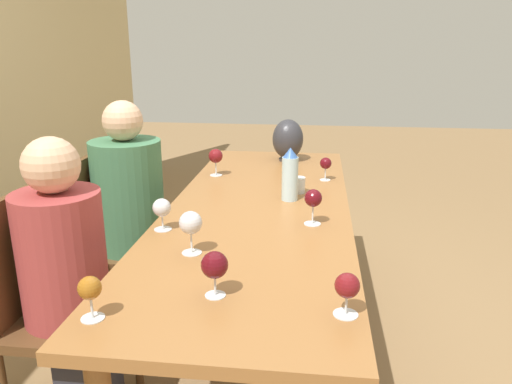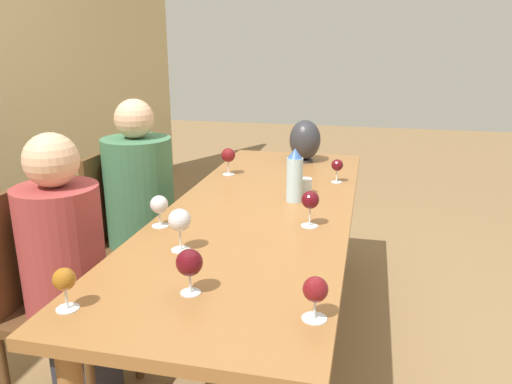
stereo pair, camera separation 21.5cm
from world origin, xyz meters
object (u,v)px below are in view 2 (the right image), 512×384
(wine_glass_0, at_px, (310,201))
(chair_far, at_px, (130,233))
(wine_glass_2, at_px, (337,166))
(wine_glass_5, at_px, (189,263))
(water_tumbler, at_px, (305,186))
(wine_glass_3, at_px, (315,291))
(wine_glass_4, at_px, (159,205))
(wine_glass_6, at_px, (180,221))
(water_bottle, at_px, (295,176))
(chair_near, at_px, (52,294))
(person_near, at_px, (67,266))
(vase, at_px, (305,140))
(wine_glass_7, at_px, (228,156))
(person_far, at_px, (143,208))
(wine_glass_1, at_px, (64,281))

(wine_glass_0, relative_size, chair_far, 0.16)
(wine_glass_2, bearing_deg, wine_glass_5, 165.80)
(wine_glass_0, bearing_deg, water_tumbler, 9.81)
(wine_glass_3, xyz_separation_m, wine_glass_4, (0.57, 0.70, 0.00))
(wine_glass_6, bearing_deg, water_bottle, -25.03)
(wine_glass_4, height_order, chair_near, chair_near)
(wine_glass_6, relative_size, chair_near, 0.17)
(wine_glass_2, xyz_separation_m, wine_glass_3, (-1.40, -0.04, -0.00))
(wine_glass_0, relative_size, wine_glass_4, 1.15)
(wine_glass_2, distance_m, person_near, 1.42)
(wine_glass_5, bearing_deg, vase, -3.43)
(wine_glass_2, xyz_separation_m, chair_far, (-0.31, 1.07, -0.36))
(wine_glass_5, distance_m, wine_glass_7, 1.39)
(wine_glass_0, height_order, person_far, person_far)
(water_tumbler, xyz_separation_m, wine_glass_5, (-1.08, 0.20, 0.06))
(vase, bearing_deg, wine_glass_4, 161.50)
(person_far, bearing_deg, wine_glass_7, -47.69)
(water_tumbler, bearing_deg, person_far, 94.23)
(wine_glass_1, relative_size, person_far, 0.10)
(wine_glass_7, bearing_deg, water_bottle, -132.44)
(wine_glass_4, bearing_deg, person_near, 118.79)
(vase, height_order, person_far, person_far)
(chair_near, bearing_deg, wine_glass_5, -114.10)
(wine_glass_7, bearing_deg, wine_glass_0, -142.54)
(water_bottle, distance_m, person_far, 0.85)
(wine_glass_1, relative_size, wine_glass_2, 1.00)
(water_bottle, xyz_separation_m, wine_glass_1, (-1.13, 0.47, -0.03))
(water_tumbler, bearing_deg, wine_glass_7, 59.69)
(water_tumbler, relative_size, wine_glass_1, 0.63)
(wine_glass_1, bearing_deg, wine_glass_3, -81.39)
(wine_glass_6, xyz_separation_m, wine_glass_7, (1.06, 0.13, -0.00))
(wine_glass_3, distance_m, chair_far, 1.59)
(wine_glass_1, relative_size, wine_glass_3, 1.00)
(wine_glass_2, relative_size, wine_glass_5, 0.89)
(water_bottle, distance_m, wine_glass_6, 0.73)
(wine_glass_5, height_order, wine_glass_6, wine_glass_6)
(wine_glass_3, bearing_deg, wine_glass_6, 55.74)
(wine_glass_6, relative_size, chair_far, 0.17)
(wine_glass_0, bearing_deg, wine_glass_5, 156.60)
(wine_glass_3, xyz_separation_m, chair_near, (0.39, 1.11, -0.35))
(wine_glass_5, distance_m, person_near, 0.76)
(water_bottle, relative_size, chair_near, 0.27)
(chair_far, xyz_separation_m, person_far, (0.00, -0.09, 0.15))
(wine_glass_2, relative_size, person_far, 0.10)
(wine_glass_0, xyz_separation_m, wine_glass_6, (-0.35, 0.42, 0.00))
(wine_glass_3, distance_m, chair_near, 1.23)
(wine_glass_4, distance_m, wine_glass_6, 0.27)
(wine_glass_6, bearing_deg, chair_near, 86.91)
(wine_glass_3, height_order, wine_glass_7, wine_glass_7)
(water_tumbler, xyz_separation_m, vase, (0.69, 0.10, 0.10))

